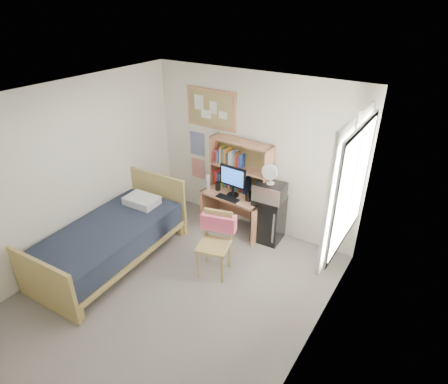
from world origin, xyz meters
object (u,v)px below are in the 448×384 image
Objects in this scene: speaker_left at (218,186)px; desk_chair at (214,245)px; mini_fridge at (269,219)px; desk at (235,211)px; bed at (111,244)px; microwave at (270,191)px; monitor at (233,181)px; speaker_right at (248,196)px; bulletin_board at (212,109)px; desk_fan at (271,175)px.

desk_chair is at bearing -55.65° from speaker_left.
mini_fridge is at bearing 8.36° from speaker_left.
desk is 1.19m from desk_chair.
microwave is at bearing 42.91° from bed.
monitor is at bearing -90.00° from desk.
speaker_right is at bearing 78.10° from desk_chair.
bed is (-0.45, -2.03, -1.62)m from bulletin_board.
monitor reaches higher than desk.
mini_fridge is 2.49× the size of desk_fan.
bulletin_board is 1.48m from desk_fan.
speaker_left is 1.02m from desk_fan.
desk is 2.10× the size of monitor.
microwave reaches higher than desk_chair.
monitor is at bearing -176.11° from microwave.
desk_chair is 1.20m from mini_fridge.
desk_fan is (1.25, -0.26, -0.75)m from bulletin_board.
mini_fridge is (0.62, 0.04, 0.04)m from desk.
speaker_left is at bearing 62.21° from bed.
desk is 6.89× the size of speaker_left.
microwave reaches higher than speaker_left.
microwave is (0.62, 0.08, -0.04)m from monitor.
monitor is at bearing 93.40° from desk_chair.
speaker_right is 0.36m from microwave.
speaker_left is (-0.66, 1.09, 0.27)m from desk_chair.
speaker_right is (0.30, -0.02, -0.17)m from monitor.
desk_chair reaches higher than desk.
desk is at bearing 92.33° from desk_chair.
desk is 1.42× the size of mini_fridge.
microwave is 1.50× the size of desk_fan.
speaker_left is 0.93m from microwave.
desk is at bearing 90.00° from monitor.
speaker_right is at bearing 47.26° from bed.
bed is at bearing -137.08° from mini_fridge.
bulletin_board reaches higher than desk_chair.
bed is (-1.70, -1.78, -0.07)m from mini_fridge.
desk is 0.48× the size of bed.
desk is 0.59m from monitor.
speaker_right is at bearing -163.44° from mini_fridge.
monitor is at bearing -176.11° from desk_fan.
speaker_right reaches higher than mini_fridge.
speaker_right is at bearing -0.00° from monitor.
speaker_left is at bearing 180.00° from speaker_right.
microwave is (0.32, 0.10, 0.13)m from speaker_right.
speaker_right reaches higher than desk.
bulletin_board is 1.23m from monitor.
monitor is (1.08, 1.68, 0.62)m from bed.
monitor is 3.28× the size of speaker_left.
mini_fridge is 0.51m from microwave.
desk_chair is 1.85× the size of monitor.
speaker_left reaches higher than desk.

